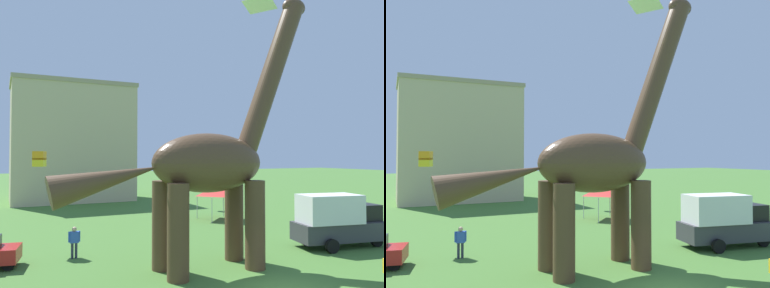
% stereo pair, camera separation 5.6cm
% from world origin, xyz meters
% --- Properties ---
extents(dinosaur_sculpture, '(13.77, 2.92, 14.39)m').
position_xyz_m(dinosaur_sculpture, '(-1.23, 4.50, 5.20)').
color(dinosaur_sculpture, '#513823').
rests_on(dinosaur_sculpture, ground_plane).
extents(parked_box_truck, '(5.90, 3.15, 3.20)m').
position_xyz_m(parked_box_truck, '(8.22, 5.15, 1.65)').
color(parked_box_truck, '#38383D').
rests_on(parked_box_truck, ground_plane).
extents(person_far_spectator, '(0.64, 0.28, 1.70)m').
position_xyz_m(person_far_spectator, '(-6.74, 9.47, 1.03)').
color(person_far_spectator, '#2D3347').
rests_on(person_far_spectator, ground_plane).
extents(festival_canopy_tent, '(3.15, 3.15, 3.00)m').
position_xyz_m(festival_canopy_tent, '(6.67, 17.13, 2.54)').
color(festival_canopy_tent, '#B2B2B7').
rests_on(festival_canopy_tent, ground_plane).
extents(kite_mid_left, '(0.84, 0.84, 0.92)m').
position_xyz_m(kite_mid_left, '(-8.30, 12.56, 5.36)').
color(kite_mid_left, orange).
extents(kite_apex, '(1.74, 1.90, 0.37)m').
position_xyz_m(kite_apex, '(1.56, 3.96, 13.38)').
color(kite_apex, white).
extents(kite_drifting, '(1.02, 1.02, 1.04)m').
position_xyz_m(kite_drifting, '(7.35, 25.50, 7.05)').
color(kite_drifting, '#19B2B7').
extents(background_building_block, '(14.32, 9.02, 14.48)m').
position_xyz_m(background_building_block, '(-2.41, 37.68, 7.25)').
color(background_building_block, '#CCB78E').
rests_on(background_building_block, ground_plane).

